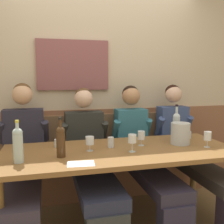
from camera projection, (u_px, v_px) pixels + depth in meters
name	position (u px, v px, depth m)	size (l,w,h in m)	color
room_wall_back	(99.00, 77.00, 3.32)	(6.80, 0.12, 2.80)	#C8B595
wood_wainscot_panel	(100.00, 148.00, 3.39)	(6.80, 0.03, 1.00)	brown
wall_bench	(104.00, 169.00, 3.21)	(2.46, 0.42, 0.94)	brown
dining_table	(121.00, 157.00, 2.45)	(2.16, 0.91, 0.74)	brown
person_center_right_seat	(22.00, 156.00, 2.56)	(0.53, 1.37, 1.34)	#273341
person_right_seat	(90.00, 153.00, 2.72)	(0.54, 1.37, 1.28)	#333838
person_center_left_seat	(141.00, 147.00, 2.88)	(0.48, 1.37, 1.30)	#2B283E
person_left_seat	(187.00, 145.00, 3.00)	(0.47, 1.37, 1.31)	#2F2433
ice_bucket	(180.00, 133.00, 2.62)	(0.19, 0.19, 0.22)	#B5BEBD
wine_bottle_clear_water	(61.00, 140.00, 2.18)	(0.07, 0.07, 0.34)	#442B16
wine_bottle_amber_mid	(176.00, 125.00, 2.77)	(0.07, 0.07, 0.38)	#B4C4C6
wine_bottle_green_tall	(18.00, 144.00, 2.04)	(0.08, 0.08, 0.34)	#B2C9C3
wine_glass_center_front	(132.00, 139.00, 2.34)	(0.07, 0.07, 0.16)	silver
wine_glass_near_bucket	(141.00, 136.00, 2.56)	(0.07, 0.07, 0.14)	silver
wine_glass_mid_right	(208.00, 137.00, 2.50)	(0.07, 0.07, 0.15)	silver
wine_glass_right_end	(90.00, 141.00, 2.38)	(0.08, 0.08, 0.13)	silver
water_tumbler_center	(57.00, 143.00, 2.51)	(0.06, 0.06, 0.08)	silver
water_tumbler_left	(188.00, 135.00, 2.87)	(0.07, 0.07, 0.08)	silver
water_tumbler_right	(111.00, 142.00, 2.50)	(0.06, 0.06, 0.10)	silver
tasting_sheet_left_guest	(81.00, 164.00, 2.03)	(0.21, 0.15, 0.00)	white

